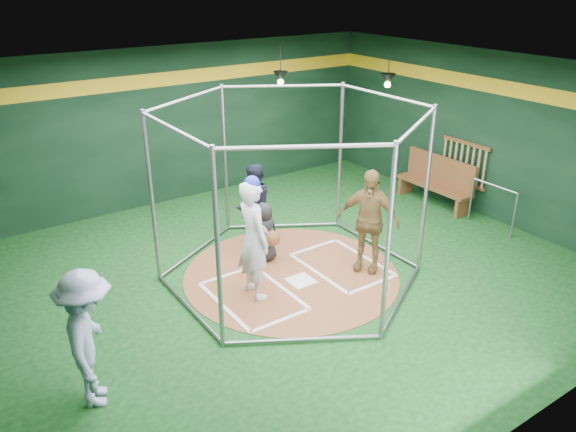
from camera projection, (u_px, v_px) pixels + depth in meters
room_shell at (291, 182)px, 9.27m from camera, size 10.10×9.10×3.53m
clay_disc at (291, 274)px, 9.97m from camera, size 3.80×3.80×0.01m
home_plate at (301, 281)px, 9.73m from camera, size 0.43×0.43×0.01m
batter_box_left at (253, 296)px, 9.28m from camera, size 1.17×1.77×0.01m
batter_box_right at (342, 265)px, 10.26m from camera, size 1.17×1.77×0.01m
batting_cage at (291, 196)px, 9.36m from camera, size 4.05×4.67×3.00m
bat_rack at (464, 163)px, 12.40m from camera, size 0.07×1.25×0.98m
pendant_lamp_near at (281, 77)px, 12.72m from camera, size 0.34×0.34×0.90m
pendant_lamp_far at (388, 79)px, 12.45m from camera, size 0.34×0.34×0.90m
batter_figure at (253, 238)px, 8.94m from camera, size 0.52×0.76×2.08m
visitor_leopard at (368, 221)px, 9.78m from camera, size 1.00×1.17×1.88m
catcher_figure at (265, 233)px, 10.22m from camera, size 0.56×0.58×1.13m
umpire at (254, 205)px, 10.72m from camera, size 0.92×0.79×1.64m
bystander_blue at (89, 339)px, 6.71m from camera, size 1.02×1.33×1.82m
dugout_bench at (437, 180)px, 12.78m from camera, size 0.45×1.92×1.12m
steel_railing at (493, 199)px, 11.52m from camera, size 0.05×1.12×0.96m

